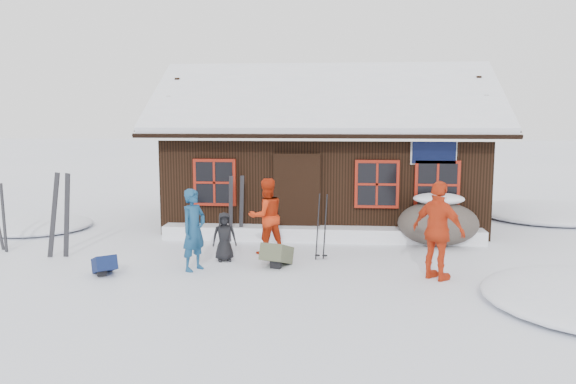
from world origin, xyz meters
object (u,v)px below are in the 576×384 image
at_px(skier_crouched, 224,237).
at_px(ski_pair_left, 60,216).
at_px(backpack_blue, 105,268).
at_px(skier_orange_right, 438,231).
at_px(skier_teal, 194,230).
at_px(ski_poles, 321,228).
at_px(skier_orange_left, 266,216).
at_px(backpack_olive, 277,258).
at_px(boulder, 438,222).

height_order(skier_crouched, ski_pair_left, ski_pair_left).
bearing_deg(backpack_blue, skier_crouched, -5.42).
bearing_deg(skier_crouched, skier_orange_right, -29.97).
height_order(ski_pair_left, backpack_blue, ski_pair_left).
relative_size(skier_teal, skier_orange_right, 0.88).
bearing_deg(ski_poles, skier_orange_right, -30.43).
height_order(skier_orange_left, ski_pair_left, ski_pair_left).
xyz_separation_m(skier_teal, skier_crouched, (0.44, 0.73, -0.29)).
relative_size(skier_orange_left, backpack_olive, 2.63).
distance_m(skier_teal, backpack_blue, 1.79).
bearing_deg(skier_orange_left, ski_pair_left, -21.52).
bearing_deg(backpack_olive, skier_crouched, -177.68).
bearing_deg(backpack_blue, skier_orange_left, -1.73).
bearing_deg(skier_teal, boulder, -34.64).
height_order(skier_orange_left, ski_poles, skier_orange_left).
bearing_deg(backpack_olive, backpack_blue, -146.12).
relative_size(skier_crouched, ski_pair_left, 0.55).
relative_size(boulder, ski_pair_left, 1.00).
distance_m(skier_crouched, ski_pair_left, 3.49).
bearing_deg(backpack_blue, boulder, -11.43).
height_order(skier_crouched, backpack_olive, skier_crouched).
bearing_deg(backpack_blue, skier_orange_right, -33.75).
relative_size(skier_orange_right, ski_poles, 1.28).
distance_m(boulder, ski_pair_left, 8.28).
bearing_deg(skier_orange_right, ski_poles, 13.18).
bearing_deg(skier_orange_right, boulder, -56.21).
distance_m(skier_teal, ski_poles, 2.62).
xyz_separation_m(skier_orange_left, boulder, (3.82, 1.12, -0.27)).
xyz_separation_m(skier_teal, ski_pair_left, (-3.03, 0.72, 0.08)).
bearing_deg(skier_teal, backpack_blue, 134.72).
bearing_deg(skier_orange_left, ski_poles, 129.96).
distance_m(skier_crouched, backpack_blue, 2.39).
height_order(skier_orange_right, boulder, skier_orange_right).
distance_m(skier_orange_left, skier_orange_right, 3.73).
bearing_deg(skier_crouched, skier_orange_left, 25.76).
relative_size(skier_teal, skier_orange_left, 0.97).
xyz_separation_m(skier_orange_left, ski_pair_left, (-4.24, -0.72, 0.06)).
distance_m(skier_orange_right, ski_poles, 2.50).
bearing_deg(skier_teal, ski_pair_left, 104.89).
bearing_deg(skier_orange_left, boulder, 165.19).
height_order(skier_teal, skier_crouched, skier_teal).
height_order(skier_orange_left, boulder, skier_orange_left).
xyz_separation_m(ski_pair_left, ski_poles, (5.44, 0.31, -0.21)).
bearing_deg(ski_pair_left, skier_orange_right, -1.11).
height_order(ski_poles, backpack_blue, ski_poles).
height_order(skier_teal, backpack_olive, skier_teal).
distance_m(skier_orange_left, ski_poles, 1.27).
distance_m(boulder, backpack_olive, 4.11).
relative_size(skier_orange_left, boulder, 0.89).
relative_size(skier_orange_right, ski_pair_left, 0.98).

